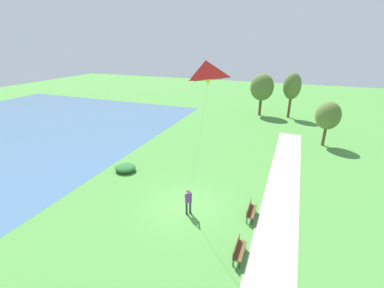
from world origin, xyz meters
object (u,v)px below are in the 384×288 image
at_px(park_bench_near_walkway, 238,249).
at_px(park_bench_far_walkway, 251,210).
at_px(person_kite_flyer, 188,200).
at_px(tree_treeline_center, 292,87).
at_px(lakeside_shrub, 125,168).
at_px(tree_behind_path, 262,87).
at_px(flying_kite, 206,74).
at_px(tree_treeline_right, 328,116).

bearing_deg(park_bench_near_walkway, park_bench_far_walkway, 89.43).
distance_m(person_kite_flyer, park_bench_far_walkway, 3.92).
xyz_separation_m(tree_treeline_center, lakeside_shrub, (-12.19, -22.70, -4.12)).
bearing_deg(tree_treeline_center, park_bench_far_walkway, -92.86).
bearing_deg(park_bench_near_walkway, tree_behind_path, 95.56).
relative_size(flying_kite, lakeside_shrub, 4.34).
xyz_separation_m(tree_treeline_right, tree_behind_path, (-7.93, 9.95, 0.87)).
xyz_separation_m(person_kite_flyer, park_bench_near_walkway, (3.70, -2.42, -0.54)).
bearing_deg(park_bench_far_walkway, person_kite_flyer, -163.92).
distance_m(person_kite_flyer, tree_treeline_center, 26.88).
xyz_separation_m(person_kite_flyer, tree_treeline_center, (4.99, 26.20, 3.37)).
bearing_deg(lakeside_shrub, tree_treeline_right, 38.08).
distance_m(person_kite_flyer, park_bench_near_walkway, 4.46).
relative_size(flying_kite, tree_treeline_right, 1.66).
distance_m(tree_treeline_right, tree_behind_path, 12.75).
height_order(tree_treeline_right, tree_behind_path, tree_behind_path).
bearing_deg(park_bench_far_walkway, flying_kite, -119.69).
xyz_separation_m(person_kite_flyer, park_bench_far_walkway, (3.74, 1.08, -0.54)).
height_order(tree_treeline_right, lakeside_shrub, tree_treeline_right).
bearing_deg(tree_treeline_center, tree_behind_path, -177.66).
height_order(park_bench_far_walkway, tree_treeline_right, tree_treeline_right).
bearing_deg(tree_treeline_right, lakeside_shrub, -141.92).
distance_m(tree_behind_path, lakeside_shrub, 24.26).
xyz_separation_m(tree_behind_path, tree_treeline_center, (4.06, 0.17, 0.33)).
relative_size(park_bench_far_walkway, tree_treeline_right, 0.32).
bearing_deg(tree_treeline_right, flying_kite, -111.02).
distance_m(flying_kite, lakeside_shrub, 13.83).
bearing_deg(flying_kite, park_bench_far_walkway, 60.31).
distance_m(person_kite_flyer, tree_treeline_right, 18.49).
distance_m(tree_treeline_center, lakeside_shrub, 26.10).
bearing_deg(park_bench_near_walkway, tree_treeline_center, 87.42).
bearing_deg(person_kite_flyer, flying_kite, -53.35).
bearing_deg(tree_treeline_center, tree_treeline_right, -69.06).
relative_size(park_bench_far_walkway, tree_behind_path, 0.25).
bearing_deg(tree_treeline_center, park_bench_near_walkway, -92.58).
height_order(flying_kite, tree_treeline_right, flying_kite).
bearing_deg(lakeside_shrub, flying_kite, -33.21).
xyz_separation_m(flying_kite, tree_treeline_right, (7.09, 18.46, -5.83)).
distance_m(tree_behind_path, tree_treeline_center, 4.07).
height_order(park_bench_near_walkway, lakeside_shrub, park_bench_near_walkway).
distance_m(park_bench_far_walkway, tree_treeline_center, 25.46).
bearing_deg(tree_treeline_center, person_kite_flyer, -100.78).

